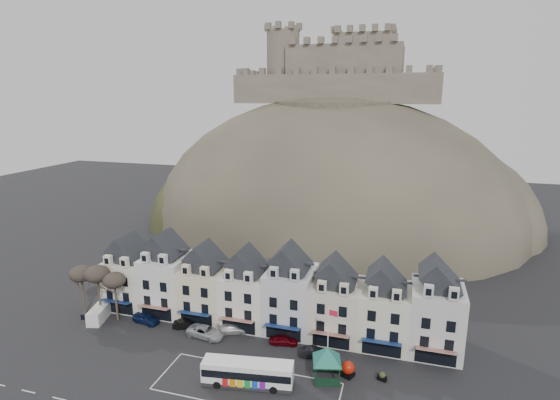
% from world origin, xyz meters
% --- Properties ---
extents(ground, '(300.00, 300.00, 0.00)m').
position_xyz_m(ground, '(0.00, 0.00, 0.00)').
color(ground, black).
rests_on(ground, ground).
extents(coach_bay_markings, '(22.00, 7.50, 0.01)m').
position_xyz_m(coach_bay_markings, '(2.00, 1.25, 0.00)').
color(coach_bay_markings, silver).
rests_on(coach_bay_markings, ground).
extents(townhouse_terrace, '(54.40, 9.35, 11.80)m').
position_xyz_m(townhouse_terrace, '(0.15, 15.97, 5.30)').
color(townhouse_terrace, white).
rests_on(townhouse_terrace, ground).
extents(castle_hill, '(100.00, 76.00, 68.00)m').
position_xyz_m(castle_hill, '(1.25, 68.95, 0.11)').
color(castle_hill, '#3E3930').
rests_on(castle_hill, ground).
extents(castle, '(50.20, 22.20, 22.00)m').
position_xyz_m(castle, '(0.51, 75.93, 40.19)').
color(castle, brown).
rests_on(castle, ground).
extents(tree_left_far, '(3.61, 3.61, 8.24)m').
position_xyz_m(tree_left_far, '(-29.00, 10.50, 6.90)').
color(tree_left_far, '#372F23').
rests_on(tree_left_far, ground).
extents(tree_left_mid, '(3.78, 3.78, 8.64)m').
position_xyz_m(tree_left_mid, '(-26.00, 10.50, 7.24)').
color(tree_left_mid, '#372F23').
rests_on(tree_left_mid, ground).
extents(tree_left_near, '(3.43, 3.43, 7.84)m').
position_xyz_m(tree_left_near, '(-23.00, 10.50, 6.55)').
color(tree_left_near, '#372F23').
rests_on(tree_left_near, ground).
extents(bus, '(11.22, 4.15, 3.10)m').
position_xyz_m(bus, '(1.95, 1.56, 1.71)').
color(bus, '#262628').
rests_on(bus, ground).
extents(bus_shelter, '(6.70, 6.70, 4.38)m').
position_xyz_m(bus_shelter, '(10.87, 5.26, 3.40)').
color(bus_shelter, black).
rests_on(bus_shelter, ground).
extents(red_buoy, '(1.80, 1.80, 2.01)m').
position_xyz_m(red_buoy, '(13.31, 6.63, 1.03)').
color(red_buoy, black).
rests_on(red_buoy, ground).
extents(flagpole, '(1.22, 0.35, 8.60)m').
position_xyz_m(flagpole, '(10.67, 7.33, 4.91)').
color(flagpole, silver).
rests_on(flagpole, ground).
extents(white_van, '(3.10, 4.94, 2.09)m').
position_xyz_m(white_van, '(-25.67, 9.50, 1.05)').
color(white_van, white).
rests_on(white_van, ground).
extents(planter_west, '(1.06, 0.72, 1.03)m').
position_xyz_m(planter_west, '(12.00, 7.00, 0.50)').
color(planter_west, black).
rests_on(planter_west, ground).
extents(planter_east, '(1.25, 0.87, 1.13)m').
position_xyz_m(planter_east, '(17.45, 7.00, 0.54)').
color(planter_east, black).
rests_on(planter_east, ground).
extents(car_navy, '(4.73, 2.62, 1.52)m').
position_xyz_m(car_navy, '(-18.24, 10.92, 0.76)').
color(car_navy, '#0E1C48').
rests_on(car_navy, ground).
extents(car_black, '(4.26, 2.40, 1.33)m').
position_xyz_m(car_black, '(-11.48, 11.25, 0.67)').
color(car_black, black).
rests_on(car_black, ground).
extents(car_silver, '(5.82, 3.34, 1.56)m').
position_xyz_m(car_silver, '(-7.68, 9.92, 0.78)').
color(car_silver, '#B2B4BA').
rests_on(car_silver, ground).
extents(car_white, '(4.98, 3.55, 1.34)m').
position_xyz_m(car_white, '(-4.40, 12.00, 0.67)').
color(car_white, silver).
rests_on(car_white, ground).
extents(car_maroon, '(4.17, 2.24, 1.35)m').
position_xyz_m(car_maroon, '(3.70, 11.20, 0.67)').
color(car_maroon, '#59050C').
rests_on(car_maroon, ground).
extents(car_charcoal, '(4.19, 2.22, 1.31)m').
position_xyz_m(car_charcoal, '(8.40, 9.50, 0.66)').
color(car_charcoal, black).
rests_on(car_charcoal, ground).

